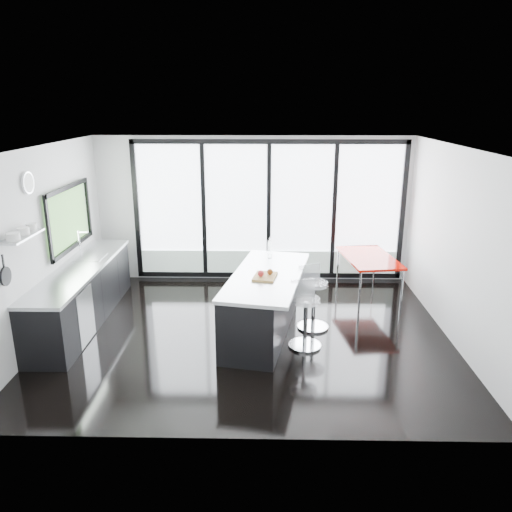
{
  "coord_description": "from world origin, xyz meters",
  "views": [
    {
      "loc": [
        0.25,
        -6.94,
        3.4
      ],
      "look_at": [
        0.1,
        0.3,
        1.15
      ],
      "focal_mm": 35.0,
      "sensor_mm": 36.0,
      "label": 1
    }
  ],
  "objects_px": {
    "bar_stool_far": "(314,305)",
    "red_table": "(368,277)",
    "island": "(262,303)",
    "bar_stool_near": "(305,323)"
  },
  "relations": [
    {
      "from": "island",
      "to": "bar_stool_far",
      "type": "distance_m",
      "value": 0.83
    },
    {
      "from": "bar_stool_near",
      "to": "bar_stool_far",
      "type": "relative_size",
      "value": 0.98
    },
    {
      "from": "island",
      "to": "red_table",
      "type": "bearing_deg",
      "value": 38.18
    },
    {
      "from": "island",
      "to": "bar_stool_far",
      "type": "xyz_separation_m",
      "value": [
        0.8,
        0.18,
        -0.1
      ]
    },
    {
      "from": "island",
      "to": "red_table",
      "type": "xyz_separation_m",
      "value": [
        1.88,
        1.48,
        -0.1
      ]
    },
    {
      "from": "bar_stool_far",
      "to": "red_table",
      "type": "bearing_deg",
      "value": 25.38
    },
    {
      "from": "bar_stool_near",
      "to": "bar_stool_far",
      "type": "distance_m",
      "value": 0.65
    },
    {
      "from": "bar_stool_far",
      "to": "bar_stool_near",
      "type": "bearing_deg",
      "value": -130.21
    },
    {
      "from": "island",
      "to": "bar_stool_near",
      "type": "distance_m",
      "value": 0.78
    },
    {
      "from": "red_table",
      "to": "bar_stool_near",
      "type": "bearing_deg",
      "value": -123.08
    }
  ]
}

